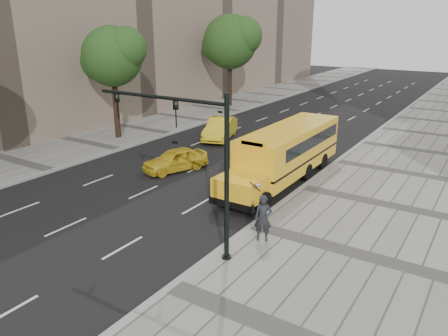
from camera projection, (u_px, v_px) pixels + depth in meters
The scene contains 12 objects.
ground at pixel (211, 170), 26.88m from camera, with size 140.00×140.00×0.00m, color black.
sidewalk_museum at pixel (420, 213), 20.68m from camera, with size 12.00×140.00×0.15m, color gray.
sidewalk_far at pixel (90, 144), 32.51m from camera, with size 6.00×140.00×0.15m, color gray.
curb_museum at pixel (302, 188), 23.77m from camera, with size 0.30×140.00×0.15m, color gray.
curb_far at pixel (119, 150), 30.97m from camera, with size 0.30×140.00×0.15m, color gray.
tree_b at pixel (113, 56), 32.18m from camera, with size 5.01×4.45×8.52m.
tree_c at pixel (231, 41), 45.11m from camera, with size 6.26×5.57×9.58m.
school_bus at pixel (287, 149), 24.92m from camera, with size 2.96×11.56×3.19m.
taxi_near at pixel (175, 160), 26.66m from camera, with size 1.64×4.07×1.39m, color gold.
taxi_far at pixel (220, 129), 33.96m from camera, with size 1.74×5.00×1.65m, color gold.
pedestrian at pixel (263, 218), 17.63m from camera, with size 0.71×0.47×1.94m, color black.
traffic_signal at pixel (194, 153), 16.03m from camera, with size 6.18×0.36×6.40m.
Camera 1 is at (14.45, -20.98, 8.62)m, focal length 35.00 mm.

